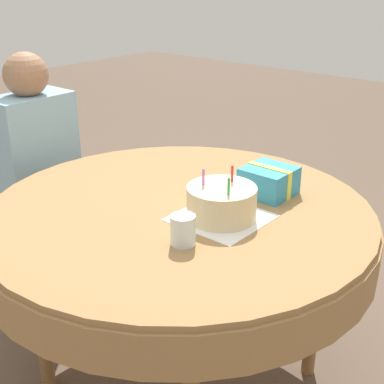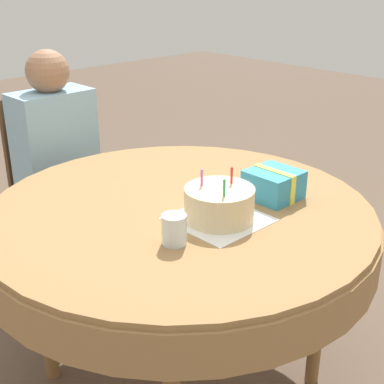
# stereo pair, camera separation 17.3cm
# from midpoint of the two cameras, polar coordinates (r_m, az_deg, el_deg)

# --- Properties ---
(ground_plane) EXTENTS (12.00, 12.00, 0.00)m
(ground_plane) POSITION_cam_midpoint_polar(r_m,az_deg,el_deg) (2.18, 1.25, -19.26)
(ground_plane) COLOR brown
(dining_table) EXTENTS (1.30, 1.30, 0.73)m
(dining_table) POSITION_cam_midpoint_polar(r_m,az_deg,el_deg) (1.81, 1.43, -3.98)
(dining_table) COLOR #9E7547
(dining_table) RESTS_ON ground_plane
(chair) EXTENTS (0.37, 0.37, 0.93)m
(chair) POSITION_cam_midpoint_polar(r_m,az_deg,el_deg) (2.59, -12.82, 0.41)
(chair) COLOR #4C331E
(chair) RESTS_ON ground_plane
(person) EXTENTS (0.35, 0.30, 1.14)m
(person) POSITION_cam_midpoint_polar(r_m,az_deg,el_deg) (2.45, -12.09, 3.88)
(person) COLOR #9E7051
(person) RESTS_ON ground_plane
(napkin) EXTENTS (0.27, 0.27, 0.00)m
(napkin) POSITION_cam_midpoint_polar(r_m,az_deg,el_deg) (1.69, 5.82, -2.95)
(napkin) COLOR white
(napkin) RESTS_ON dining_table
(birthday_cake) EXTENTS (0.22, 0.22, 0.16)m
(birthday_cake) POSITION_cam_midpoint_polar(r_m,az_deg,el_deg) (1.67, 5.89, -1.31)
(birthday_cake) COLOR beige
(birthday_cake) RESTS_ON dining_table
(drinking_glass) EXTENTS (0.07, 0.07, 0.09)m
(drinking_glass) POSITION_cam_midpoint_polar(r_m,az_deg,el_deg) (1.52, 1.33, -4.09)
(drinking_glass) COLOR silver
(drinking_glass) RESTS_ON dining_table
(gift_box) EXTENTS (0.16, 0.17, 0.10)m
(gift_box) POSITION_cam_midpoint_polar(r_m,az_deg,el_deg) (1.86, 11.34, 0.75)
(gift_box) COLOR teal
(gift_box) RESTS_ON dining_table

